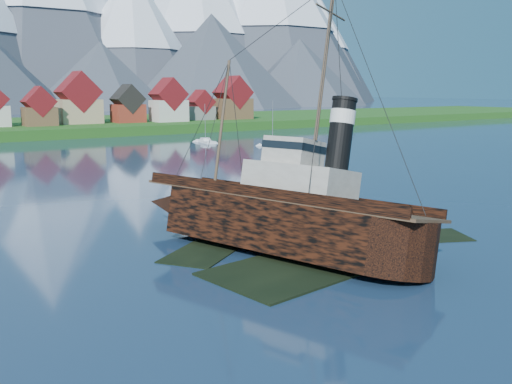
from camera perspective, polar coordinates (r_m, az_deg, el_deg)
ground at (r=51.55m, az=6.72°, el=-6.11°), size 1400.00×1400.00×0.00m
shoal at (r=54.33m, az=6.65°, el=-5.64°), size 31.71×21.24×1.14m
seawall at (r=173.04m, az=-23.17°, el=4.66°), size 600.00×2.50×2.00m
tugboat_wreck at (r=52.52m, az=1.12°, el=-2.15°), size 7.44×32.05×25.40m
sailboat_d at (r=145.16m, az=1.66°, el=4.67°), size 5.04×9.06×12.05m
sailboat_e at (r=156.33m, az=-5.08°, el=5.02°), size 3.86×9.64×10.89m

